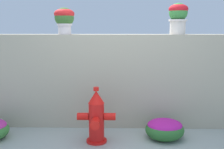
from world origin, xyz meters
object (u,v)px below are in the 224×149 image
Objects in this scene: potted_plant_2 at (178,15)px; flower_bush_left at (165,128)px; potted_plant_1 at (64,18)px; fire_hydrant at (96,118)px.

potted_plant_2 reaches higher than flower_bush_left.
potted_plant_1 is at bearing -179.30° from potted_plant_2.
potted_plant_1 is 1.65m from fire_hydrant.
potted_plant_2 is at bearing 66.16° from flower_bush_left.
flower_bush_left is (0.99, 0.14, -0.20)m from fire_hydrant.
flower_bush_left is at bearing -19.53° from potted_plant_1.
potted_plant_1 is 2.28m from flower_bush_left.
fire_hydrant is at bearing -150.45° from potted_plant_2.
potted_plant_2 reaches higher than potted_plant_1.
potted_plant_1 is 0.52× the size of fire_hydrant.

